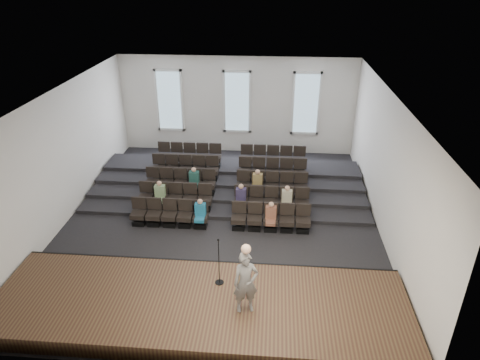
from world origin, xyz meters
name	(u,v)px	position (x,y,z in m)	size (l,w,h in m)	color
ground	(222,219)	(0.00, 0.00, 0.00)	(14.00, 14.00, 0.00)	black
ceiling	(219,94)	(0.00, 0.00, 5.01)	(12.00, 14.00, 0.02)	white
wall_back	(237,106)	(0.00, 7.02, 2.50)	(12.00, 0.04, 5.00)	white
wall_front	(181,291)	(0.00, -7.02, 2.50)	(12.00, 0.04, 5.00)	white
wall_left	(62,156)	(-6.02, 0.00, 2.50)	(0.04, 14.00, 5.00)	white
wall_right	(387,167)	(6.02, 0.00, 2.50)	(0.04, 14.00, 5.00)	white
stage	(200,306)	(0.00, -5.10, 0.25)	(11.80, 3.60, 0.50)	#4D3921
stage_lip	(209,267)	(0.00, -3.33, 0.25)	(11.80, 0.06, 0.52)	black
risers	(230,179)	(0.00, 3.17, 0.20)	(11.80, 4.80, 0.60)	black
seating_rows	(226,186)	(0.00, 1.54, 0.68)	(6.80, 4.70, 1.67)	black
windows	(237,102)	(0.00, 6.95, 2.70)	(8.44, 0.10, 3.24)	white
audience	(230,196)	(0.28, 0.45, 0.83)	(5.45, 2.64, 1.10)	#1B688B
speaker	(246,283)	(1.32, -5.36, 1.42)	(0.67, 0.44, 1.85)	slate
mic_stand	(219,270)	(0.47, -4.33, 0.97)	(0.26, 0.26, 1.57)	black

